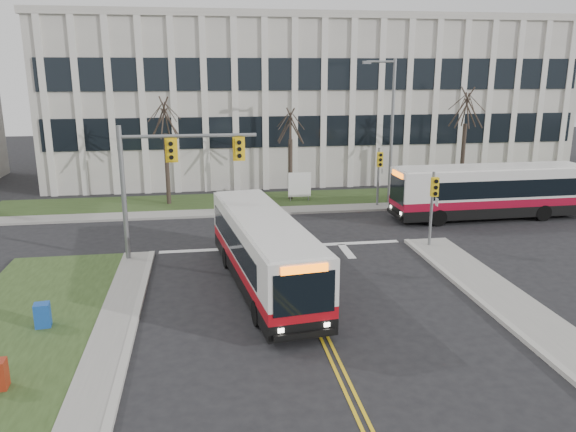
# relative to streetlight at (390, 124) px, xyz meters

# --- Properties ---
(ground) EXTENTS (120.00, 120.00, 0.00)m
(ground) POSITION_rel_streetlight_xyz_m (-8.03, -16.20, -5.19)
(ground) COLOR black
(ground) RESTS_ON ground
(sidewalk_west) EXTENTS (1.20, 26.00, 0.14)m
(sidewalk_west) POSITION_rel_streetlight_xyz_m (-15.03, -21.20, -5.12)
(sidewalk_west) COLOR #9E9B93
(sidewalk_west) RESTS_ON ground
(sidewalk_cross) EXTENTS (44.00, 1.60, 0.14)m
(sidewalk_cross) POSITION_rel_streetlight_xyz_m (-3.03, -1.00, -5.12)
(sidewalk_cross) COLOR #9E9B93
(sidewalk_cross) RESTS_ON ground
(building_lawn) EXTENTS (44.00, 5.00, 0.12)m
(building_lawn) POSITION_rel_streetlight_xyz_m (-3.03, 1.80, -5.13)
(building_lawn) COLOR #2E411C
(building_lawn) RESTS_ON ground
(office_building) EXTENTS (40.00, 16.00, 12.00)m
(office_building) POSITION_rel_streetlight_xyz_m (-3.03, 13.80, 0.81)
(office_building) COLOR beige
(office_building) RESTS_ON ground
(mast_arm_signal) EXTENTS (6.11, 0.38, 6.20)m
(mast_arm_signal) POSITION_rel_streetlight_xyz_m (-13.65, -9.04, -0.94)
(mast_arm_signal) COLOR slate
(mast_arm_signal) RESTS_ON ground
(signal_pole_near) EXTENTS (0.34, 0.39, 3.80)m
(signal_pole_near) POSITION_rel_streetlight_xyz_m (-0.83, -9.30, -2.69)
(signal_pole_near) COLOR slate
(signal_pole_near) RESTS_ON ground
(signal_pole_far) EXTENTS (0.34, 0.39, 3.80)m
(signal_pole_far) POSITION_rel_streetlight_xyz_m (-0.83, -0.80, -2.69)
(signal_pole_far) COLOR slate
(signal_pole_far) RESTS_ON ground
(streetlight) EXTENTS (2.15, 0.25, 9.20)m
(streetlight) POSITION_rel_streetlight_xyz_m (0.00, 0.00, 0.00)
(streetlight) COLOR slate
(streetlight) RESTS_ON ground
(directory_sign) EXTENTS (1.50, 0.12, 2.00)m
(directory_sign) POSITION_rel_streetlight_xyz_m (-5.53, 1.30, -4.02)
(directory_sign) COLOR slate
(directory_sign) RESTS_ON ground
(tree_left) EXTENTS (1.80, 1.80, 7.70)m
(tree_left) POSITION_rel_streetlight_xyz_m (-14.03, 1.80, 0.32)
(tree_left) COLOR #42352B
(tree_left) RESTS_ON ground
(tree_mid) EXTENTS (1.80, 1.80, 6.82)m
(tree_mid) POSITION_rel_streetlight_xyz_m (-6.03, 2.00, -0.31)
(tree_mid) COLOR #42352B
(tree_mid) RESTS_ON ground
(tree_right) EXTENTS (1.80, 1.80, 8.25)m
(tree_right) POSITION_rel_streetlight_xyz_m (5.97, 1.80, 0.71)
(tree_right) COLOR #42352B
(tree_right) RESTS_ON ground
(bus_main) EXTENTS (3.66, 10.93, 2.86)m
(bus_main) POSITION_rel_streetlight_xyz_m (-9.49, -13.09, -3.76)
(bus_main) COLOR silver
(bus_main) RESTS_ON ground
(bus_cross) EXTENTS (11.45, 2.67, 3.04)m
(bus_cross) POSITION_rel_streetlight_xyz_m (4.79, -4.37, -3.67)
(bus_cross) COLOR silver
(bus_cross) RESTS_ON ground
(newspaper_box_blue) EXTENTS (0.55, 0.51, 0.95)m
(newspaper_box_blue) POSITION_rel_streetlight_xyz_m (-17.33, -15.83, -4.72)
(newspaper_box_blue) COLOR #16449B
(newspaper_box_blue) RESTS_ON ground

